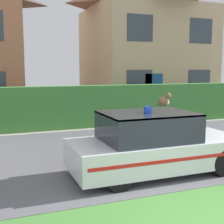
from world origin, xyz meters
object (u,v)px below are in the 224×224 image
Objects in this scene: cat at (165,100)px; house_right at (145,42)px; wheelie_bin at (4,113)px; police_car at (154,144)px.

cat is 0.05× the size of house_right.
wheelie_bin is (-3.13, 7.12, -1.05)m from cat.
wheelie_bin is at bearing 113.03° from police_car.
police_car is 3.31× the size of wheelie_bin.
cat reaches higher than police_car.
wheelie_bin is at bearing -153.78° from house_right.
house_right reaches higher than cat.
house_right is 6.43× the size of wheelie_bin.
wheelie_bin is (-2.95, 7.02, -0.06)m from police_car.
police_car is 12.73m from house_right.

